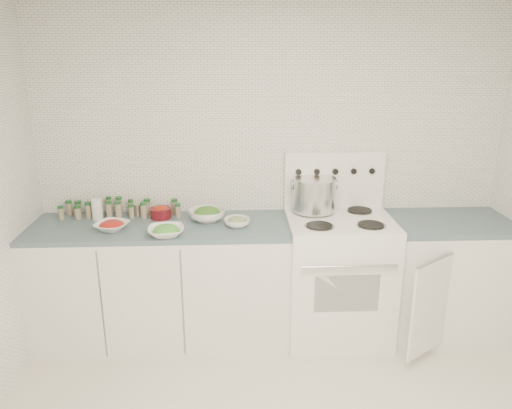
# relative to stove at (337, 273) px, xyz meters

# --- Properties ---
(room_walls) EXTENTS (3.54, 3.04, 2.52)m
(room_walls) POSITION_rel_stove_xyz_m (-0.48, -1.19, 1.06)
(room_walls) COLOR white
(room_walls) RESTS_ON ground
(counter_left) EXTENTS (1.85, 0.62, 0.90)m
(counter_left) POSITION_rel_stove_xyz_m (-1.30, 0.00, -0.05)
(counter_left) COLOR white
(counter_left) RESTS_ON ground
(stove) EXTENTS (0.76, 0.70, 1.36)m
(stove) POSITION_rel_stove_xyz_m (0.00, 0.00, 0.00)
(stove) COLOR white
(stove) RESTS_ON ground
(counter_right) EXTENTS (0.89, 0.86, 0.90)m
(counter_right) POSITION_rel_stove_xyz_m (0.82, -0.00, -0.05)
(counter_right) COLOR white
(counter_right) RESTS_ON ground
(stock_pot) EXTENTS (0.35, 0.32, 0.25)m
(stock_pot) POSITION_rel_stove_xyz_m (-0.17, 0.16, 0.58)
(stock_pot) COLOR silver
(stock_pot) RESTS_ON stove
(bowl_tomato) EXTENTS (0.28, 0.28, 0.07)m
(bowl_tomato) POSITION_rel_stove_xyz_m (-1.62, -0.08, 0.44)
(bowl_tomato) COLOR white
(bowl_tomato) RESTS_ON counter_left
(bowl_snowpea) EXTENTS (0.27, 0.27, 0.08)m
(bowl_snowpea) POSITION_rel_stove_xyz_m (-1.23, -0.21, 0.44)
(bowl_snowpea) COLOR white
(bowl_snowpea) RESTS_ON counter_left
(bowl_broccoli) EXTENTS (0.28, 0.28, 0.11)m
(bowl_broccoli) POSITION_rel_stove_xyz_m (-0.97, 0.09, 0.45)
(bowl_broccoli) COLOR white
(bowl_broccoli) RESTS_ON counter_left
(bowl_zucchini) EXTENTS (0.22, 0.22, 0.07)m
(bowl_zucchini) POSITION_rel_stove_xyz_m (-0.75, -0.05, 0.44)
(bowl_zucchini) COLOR white
(bowl_zucchini) RESTS_ON counter_left
(bowl_pepper) EXTENTS (0.16, 0.16, 0.10)m
(bowl_pepper) POSITION_rel_stove_xyz_m (-1.31, 0.16, 0.45)
(bowl_pepper) COLOR #520E15
(bowl_pepper) RESTS_ON counter_left
(salt_canister) EXTENTS (0.08, 0.08, 0.15)m
(salt_canister) POSITION_rel_stove_xyz_m (-1.78, 0.15, 0.48)
(salt_canister) COLOR white
(salt_canister) RESTS_ON counter_left
(tin_can) EXTENTS (0.09, 0.09, 0.09)m
(tin_can) POSITION_rel_stove_xyz_m (-1.50, 0.23, 0.45)
(tin_can) COLOR #A29689
(tin_can) RESTS_ON counter_left
(spice_cluster) EXTENTS (0.90, 0.16, 0.14)m
(spice_cluster) POSITION_rel_stove_xyz_m (-1.66, 0.21, 0.46)
(spice_cluster) COLOR gray
(spice_cluster) RESTS_ON counter_left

